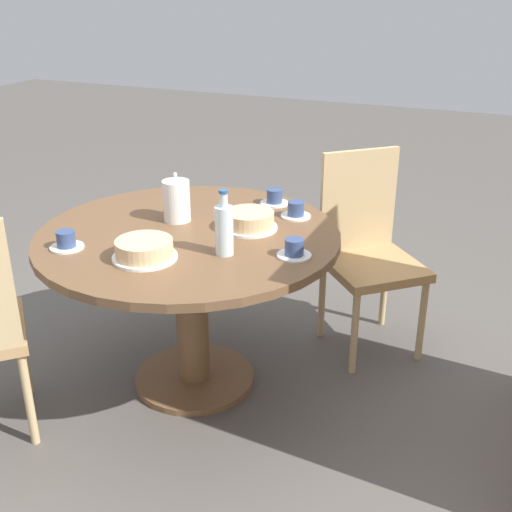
# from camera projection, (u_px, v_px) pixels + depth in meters

# --- Properties ---
(ground_plane) EXTENTS (14.00, 14.00, 0.00)m
(ground_plane) POSITION_uv_depth(u_px,v_px,m) (195.00, 380.00, 2.99)
(ground_plane) COLOR #56514C
(dining_table) EXTENTS (1.28, 1.28, 0.74)m
(dining_table) POSITION_uv_depth(u_px,v_px,m) (190.00, 266.00, 2.75)
(dining_table) COLOR brown
(dining_table) RESTS_ON ground_plane
(chair_b) EXTENTS (0.59, 0.59, 0.97)m
(chair_b) POSITION_uv_depth(u_px,v_px,m) (368.00, 249.00, 3.11)
(chair_b) COLOR tan
(chair_b) RESTS_ON ground_plane
(coffee_pot) EXTENTS (0.12, 0.12, 0.22)m
(coffee_pot) POSITION_uv_depth(u_px,v_px,m) (176.00, 199.00, 2.78)
(coffee_pot) COLOR white
(coffee_pot) RESTS_ON dining_table
(water_bottle) EXTENTS (0.07, 0.07, 0.26)m
(water_bottle) POSITION_uv_depth(u_px,v_px,m) (224.00, 229.00, 2.44)
(water_bottle) COLOR silver
(water_bottle) RESTS_ON dining_table
(cake_main) EXTENTS (0.25, 0.25, 0.08)m
(cake_main) POSITION_uv_depth(u_px,v_px,m) (144.00, 250.00, 2.42)
(cake_main) COLOR white
(cake_main) RESTS_ON dining_table
(cake_second) EXTENTS (0.24, 0.24, 0.08)m
(cake_second) POSITION_uv_depth(u_px,v_px,m) (250.00, 221.00, 2.71)
(cake_second) COLOR white
(cake_second) RESTS_ON dining_table
(cup_a) EXTENTS (0.13, 0.13, 0.07)m
(cup_a) POSITION_uv_depth(u_px,v_px,m) (296.00, 211.00, 2.84)
(cup_a) COLOR silver
(cup_a) RESTS_ON dining_table
(cup_b) EXTENTS (0.13, 0.13, 0.07)m
(cup_b) POSITION_uv_depth(u_px,v_px,m) (294.00, 249.00, 2.45)
(cup_b) COLOR silver
(cup_b) RESTS_ON dining_table
(cup_c) EXTENTS (0.13, 0.13, 0.07)m
(cup_c) POSITION_uv_depth(u_px,v_px,m) (275.00, 198.00, 3.00)
(cup_c) COLOR silver
(cup_c) RESTS_ON dining_table
(cup_d) EXTENTS (0.13, 0.13, 0.07)m
(cup_d) POSITION_uv_depth(u_px,v_px,m) (66.00, 241.00, 2.52)
(cup_d) COLOR silver
(cup_d) RESTS_ON dining_table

